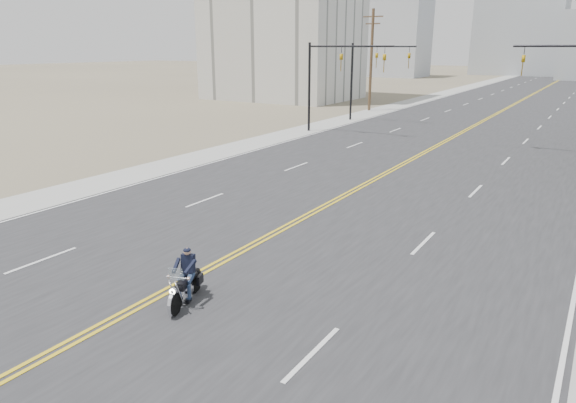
% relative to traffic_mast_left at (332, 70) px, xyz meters
% --- Properties ---
extents(ground_plane, '(400.00, 400.00, 0.00)m').
position_rel_traffic_mast_left_xyz_m(ground_plane, '(8.98, -32.00, -4.94)').
color(ground_plane, '#776D56').
rests_on(ground_plane, ground).
extents(road, '(20.00, 200.00, 0.01)m').
position_rel_traffic_mast_left_xyz_m(road, '(8.98, 38.00, -4.93)').
color(road, '#303033').
rests_on(road, ground).
extents(sidewalk_left, '(3.00, 200.00, 0.01)m').
position_rel_traffic_mast_left_xyz_m(sidewalk_left, '(-2.52, 38.00, -4.93)').
color(sidewalk_left, '#A5A5A0').
rests_on(sidewalk_left, ground).
extents(traffic_mast_left, '(7.10, 0.26, 7.00)m').
position_rel_traffic_mast_left_xyz_m(traffic_mast_left, '(0.00, 0.00, 0.00)').
color(traffic_mast_left, black).
rests_on(traffic_mast_left, ground).
extents(traffic_mast_far, '(6.10, 0.26, 7.00)m').
position_rel_traffic_mast_left_xyz_m(traffic_mast_far, '(-0.33, 8.00, -0.06)').
color(traffic_mast_far, black).
rests_on(traffic_mast_far, ground).
extents(utility_pole_left, '(2.20, 0.30, 10.50)m').
position_rel_traffic_mast_left_xyz_m(utility_pole_left, '(-3.52, 16.00, 0.54)').
color(utility_pole_left, brown).
rests_on(utility_pole_left, ground).
extents(haze_bldg_a, '(14.00, 12.00, 22.00)m').
position_rel_traffic_mast_left_xyz_m(haze_bldg_a, '(-26.02, 83.00, 6.06)').
color(haze_bldg_a, '#B7BCC6').
rests_on(haze_bldg_a, ground).
extents(haze_bldg_d, '(20.00, 15.00, 26.00)m').
position_rel_traffic_mast_left_xyz_m(haze_bldg_d, '(-3.02, 108.00, 8.06)').
color(haze_bldg_d, '#ADB2B7').
rests_on(haze_bldg_d, ground).
extents(haze_bldg_f, '(12.00, 12.00, 16.00)m').
position_rel_traffic_mast_left_xyz_m(haze_bldg_f, '(-41.02, 98.00, 3.06)').
color(haze_bldg_f, '#ADB2B7').
rests_on(haze_bldg_f, ground).
extents(motorcyclist, '(1.40, 2.07, 1.49)m').
position_rel_traffic_mast_left_xyz_m(motorcyclist, '(9.88, -27.66, -4.19)').
color(motorcyclist, black).
rests_on(motorcyclist, ground).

